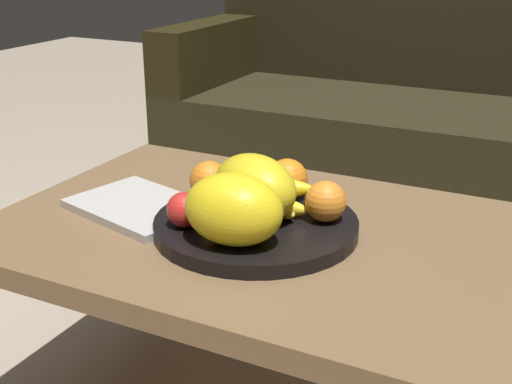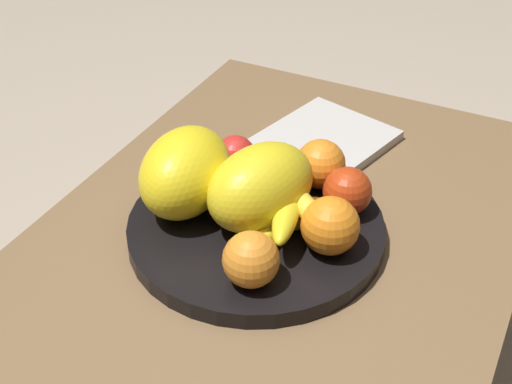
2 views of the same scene
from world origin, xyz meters
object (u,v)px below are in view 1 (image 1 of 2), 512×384
object	(u,v)px
orange_right	(287,179)
melon_large_front	(255,187)
banana_bunch	(266,196)
coffee_table	(285,256)
couch	(420,126)
orange_front	(326,201)
apple_left	(184,210)
melon_smaller_beside	(234,209)
apple_front	(244,176)
orange_left	(209,181)
fruit_bowl	(256,226)
magazine	(140,207)

from	to	relation	value
orange_right	melon_large_front	bearing A→B (deg)	-97.24
banana_bunch	coffee_table	bearing A→B (deg)	-20.30
couch	orange_front	distance (m)	1.28
coffee_table	apple_left	size ratio (longest dim) A/B	17.33
melon_smaller_beside	apple_front	xyz separation A→B (m)	(-0.09, 0.20, -0.02)
couch	banana_bunch	xyz separation A→B (m)	(0.02, -1.26, 0.19)
apple_left	couch	bearing A→B (deg)	87.13
couch	apple_left	bearing A→B (deg)	-92.87
coffee_table	orange_front	size ratio (longest dim) A/B	14.66
melon_large_front	apple_front	bearing A→B (deg)	126.46
orange_left	apple_front	bearing A→B (deg)	53.78
couch	apple_left	xyz separation A→B (m)	(-0.07, -1.39, 0.19)
orange_front	coffee_table	bearing A→B (deg)	-161.18
fruit_bowl	orange_front	distance (m)	0.13
couch	melon_smaller_beside	xyz separation A→B (m)	(0.04, -1.41, 0.22)
orange_right	banana_bunch	distance (m)	0.07
magazine	melon_large_front	bearing A→B (deg)	18.55
coffee_table	banana_bunch	world-z (taller)	banana_bunch
apple_front	banana_bunch	bearing A→B (deg)	-38.46
melon_large_front	banana_bunch	distance (m)	0.05
melon_large_front	orange_front	size ratio (longest dim) A/B	2.31
melon_large_front	orange_left	bearing A→B (deg)	160.60
apple_front	apple_left	size ratio (longest dim) A/B	1.14
coffee_table	melon_large_front	xyz separation A→B (m)	(-0.05, -0.02, 0.13)
orange_left	fruit_bowl	bearing A→B (deg)	-20.66
melon_large_front	apple_front	world-z (taller)	melon_large_front
apple_front	fruit_bowl	bearing A→B (deg)	-53.03
banana_bunch	fruit_bowl	bearing A→B (deg)	-87.67
coffee_table	banana_bunch	distance (m)	0.11
orange_front	magazine	size ratio (longest dim) A/B	0.28
melon_smaller_beside	apple_front	world-z (taller)	melon_smaller_beside
orange_front	orange_left	bearing A→B (deg)	-179.33
coffee_table	banana_bunch	bearing A→B (deg)	159.70
orange_right	apple_left	xyz separation A→B (m)	(-0.10, -0.19, -0.01)
couch	magazine	world-z (taller)	couch
melon_large_front	orange_left	xyz separation A→B (m)	(-0.11, 0.04, -0.02)
apple_left	magazine	world-z (taller)	apple_left
orange_front	melon_smaller_beside	bearing A→B (deg)	-122.99
orange_left	magazine	size ratio (longest dim) A/B	0.29
orange_left	coffee_table	bearing A→B (deg)	-6.78
orange_left	apple_left	bearing A→B (deg)	-78.75
melon_smaller_beside	orange_right	size ratio (longest dim) A/B	2.09
melon_smaller_beside	couch	bearing A→B (deg)	91.47
coffee_table	melon_large_front	world-z (taller)	melon_large_front
fruit_bowl	banana_bunch	size ratio (longest dim) A/B	2.25
couch	orange_right	xyz separation A→B (m)	(0.03, -1.19, 0.20)
orange_front	melon_large_front	bearing A→B (deg)	-159.39
orange_front	banana_bunch	size ratio (longest dim) A/B	0.45
fruit_bowl	orange_left	bearing A→B (deg)	159.34
couch	banana_bunch	world-z (taller)	couch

